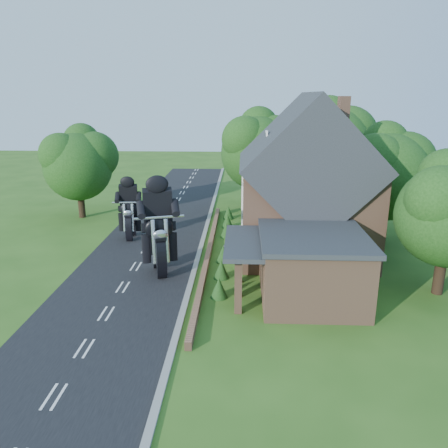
{
  "coord_description": "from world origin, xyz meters",
  "views": [
    {
      "loc": [
        6.43,
        -21.53,
        10.03
      ],
      "look_at": [
        5.39,
        2.94,
        2.8
      ],
      "focal_mm": 35.0,
      "sensor_mm": 36.0,
      "label": 1
    }
  ],
  "objects_px": {
    "garden_wall": "(209,253)",
    "motorcycle_follow": "(131,230)",
    "motorcycle_lead": "(160,259)",
    "house": "(306,188)",
    "annex": "(309,266)"
  },
  "relations": [
    {
      "from": "annex",
      "to": "motorcycle_lead",
      "type": "relative_size",
      "value": 3.75
    },
    {
      "from": "garden_wall",
      "to": "motorcycle_follow",
      "type": "bearing_deg",
      "value": 150.33
    },
    {
      "from": "house",
      "to": "annex",
      "type": "height_order",
      "value": "house"
    },
    {
      "from": "annex",
      "to": "motorcycle_follow",
      "type": "bearing_deg",
      "value": 141.4
    },
    {
      "from": "annex",
      "to": "motorcycle_follow",
      "type": "height_order",
      "value": "annex"
    },
    {
      "from": "annex",
      "to": "house",
      "type": "bearing_deg",
      "value": 84.76
    },
    {
      "from": "house",
      "to": "motorcycle_lead",
      "type": "height_order",
      "value": "house"
    },
    {
      "from": "house",
      "to": "annex",
      "type": "bearing_deg",
      "value": -95.24
    },
    {
      "from": "garden_wall",
      "to": "annex",
      "type": "relative_size",
      "value": 3.12
    },
    {
      "from": "garden_wall",
      "to": "motorcycle_follow",
      "type": "distance_m",
      "value": 6.83
    },
    {
      "from": "garden_wall",
      "to": "house",
      "type": "height_order",
      "value": "house"
    },
    {
      "from": "house",
      "to": "annex",
      "type": "xyz_separation_m",
      "value": [
        -0.62,
        -6.8,
        -2.58
      ]
    },
    {
      "from": "garden_wall",
      "to": "house",
      "type": "distance_m",
      "value": 7.52
    },
    {
      "from": "garden_wall",
      "to": "house",
      "type": "relative_size",
      "value": 2.15
    },
    {
      "from": "motorcycle_lead",
      "to": "garden_wall",
      "type": "bearing_deg",
      "value": -148.74
    }
  ]
}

